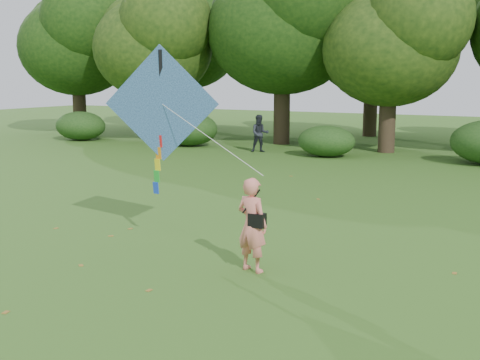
% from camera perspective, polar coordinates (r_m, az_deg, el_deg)
% --- Properties ---
extents(ground, '(100.00, 100.00, 0.00)m').
position_cam_1_polar(ground, '(10.98, -3.23, -9.48)').
color(ground, '#265114').
rests_on(ground, ground).
extents(man_kite_flyer, '(0.73, 0.55, 1.79)m').
position_cam_1_polar(man_kite_flyer, '(11.23, 1.16, -4.27)').
color(man_kite_flyer, '#EF7F70').
rests_on(man_kite_flyer, ground).
extents(bystander_left, '(1.11, 1.04, 1.81)m').
position_cam_1_polar(bystander_left, '(29.15, 1.89, 4.43)').
color(bystander_left, '#23272F').
rests_on(bystander_left, ground).
extents(crossbody_bag, '(0.43, 0.20, 0.71)m').
position_cam_1_polar(crossbody_bag, '(11.13, 1.62, -3.78)').
color(crossbody_bag, black).
rests_on(crossbody_bag, ground).
extents(flying_kite, '(4.04, 1.35, 3.22)m').
position_cam_1_polar(flying_kite, '(13.01, -7.43, 6.99)').
color(flying_kite, '#243E9F').
rests_on(flying_kite, ground).
extents(shrub_band, '(39.15, 3.22, 1.88)m').
position_cam_1_polar(shrub_band, '(27.28, 15.05, 3.63)').
color(shrub_band, '#264919').
rests_on(shrub_band, ground).
extents(fallen_leaves, '(9.12, 14.15, 0.01)m').
position_cam_1_polar(fallen_leaves, '(14.32, -1.22, -4.84)').
color(fallen_leaves, olive).
rests_on(fallen_leaves, ground).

